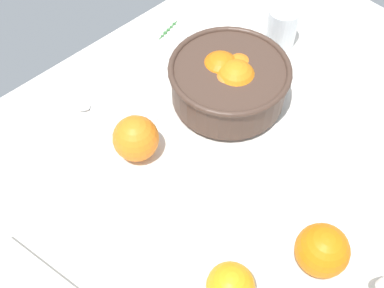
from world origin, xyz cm
name	(u,v)px	position (x,y,z in cm)	size (l,w,h in cm)	color
ground_plane	(219,178)	(0.00, 0.00, -1.50)	(125.58, 88.45, 3.00)	silver
fruit_bowl	(227,81)	(13.85, 11.67, 5.43)	(23.75, 23.75, 10.88)	#473328
second_glass	(281,30)	(34.70, 15.08, 3.88)	(6.73, 6.73, 9.04)	white
loose_orange_0	(136,138)	(-7.61, 14.12, 4.26)	(8.52, 8.52, 8.52)	orange
loose_orange_1	(230,286)	(-14.87, -16.33, 3.70)	(7.39, 7.39, 7.39)	orange
loose_orange_4	(322,250)	(-0.75, -22.38, 4.25)	(8.50, 8.50, 8.50)	orange
spoon	(103,110)	(-6.32, 26.61, 0.43)	(10.78, 15.02, 1.00)	silver
herb_sprig_0	(168,29)	(19.73, 35.70, 0.27)	(7.26, 2.08, 0.96)	#356F36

